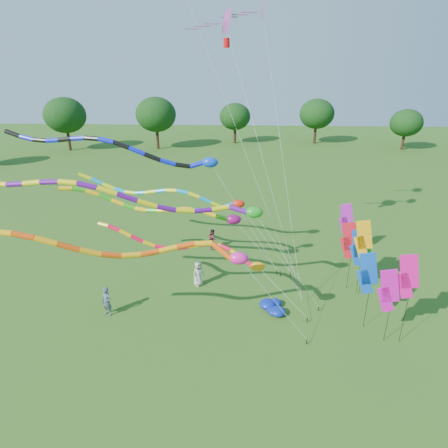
{
  "coord_description": "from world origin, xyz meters",
  "views": [
    {
      "loc": [
        -1.19,
        -15.1,
        13.2
      ],
      "look_at": [
        -2.21,
        4.93,
        4.8
      ],
      "focal_mm": 30.0,
      "sensor_mm": 36.0,
      "label": 1
    }
  ],
  "objects_px": {
    "blue_nylon_heap": "(271,308)",
    "person_c": "(213,239)",
    "person_b": "(107,302)",
    "tube_kite_orange": "(141,249)",
    "tube_kite_red": "(200,250)",
    "person_a": "(198,274)"
  },
  "relations": [
    {
      "from": "person_b",
      "to": "tube_kite_orange",
      "type": "bearing_deg",
      "value": -19.75
    },
    {
      "from": "tube_kite_orange",
      "to": "person_a",
      "type": "relative_size",
      "value": 8.56
    },
    {
      "from": "tube_kite_red",
      "to": "person_c",
      "type": "relative_size",
      "value": 7.23
    },
    {
      "from": "blue_nylon_heap",
      "to": "person_a",
      "type": "xyz_separation_m",
      "value": [
        -4.56,
        2.62,
        0.63
      ]
    },
    {
      "from": "tube_kite_red",
      "to": "person_b",
      "type": "relative_size",
      "value": 6.58
    },
    {
      "from": "tube_kite_red",
      "to": "blue_nylon_heap",
      "type": "distance_m",
      "value": 5.42
    },
    {
      "from": "tube_kite_orange",
      "to": "tube_kite_red",
      "type": "bearing_deg",
      "value": 56.52
    },
    {
      "from": "person_c",
      "to": "tube_kite_orange",
      "type": "bearing_deg",
      "value": 153.68
    },
    {
      "from": "tube_kite_red",
      "to": "person_a",
      "type": "distance_m",
      "value": 3.64
    },
    {
      "from": "person_c",
      "to": "tube_kite_red",
      "type": "bearing_deg",
      "value": 162.99
    },
    {
      "from": "blue_nylon_heap",
      "to": "person_c",
      "type": "height_order",
      "value": "person_c"
    },
    {
      "from": "tube_kite_red",
      "to": "person_a",
      "type": "height_order",
      "value": "tube_kite_red"
    },
    {
      "from": "blue_nylon_heap",
      "to": "person_a",
      "type": "height_order",
      "value": "person_a"
    },
    {
      "from": "blue_nylon_heap",
      "to": "person_c",
      "type": "relative_size",
      "value": 1.15
    },
    {
      "from": "tube_kite_orange",
      "to": "person_a",
      "type": "height_order",
      "value": "tube_kite_orange"
    },
    {
      "from": "tube_kite_orange",
      "to": "blue_nylon_heap",
      "type": "relative_size",
      "value": 7.92
    },
    {
      "from": "person_b",
      "to": "person_c",
      "type": "distance_m",
      "value": 10.39
    },
    {
      "from": "tube_kite_orange",
      "to": "blue_nylon_heap",
      "type": "distance_m",
      "value": 9.26
    },
    {
      "from": "blue_nylon_heap",
      "to": "person_b",
      "type": "xyz_separation_m",
      "value": [
        -9.42,
        -0.83,
        0.65
      ]
    },
    {
      "from": "person_b",
      "to": "blue_nylon_heap",
      "type": "bearing_deg",
      "value": 29.35
    },
    {
      "from": "person_b",
      "to": "tube_kite_red",
      "type": "bearing_deg",
      "value": 37.03
    },
    {
      "from": "tube_kite_red",
      "to": "person_a",
      "type": "xyz_separation_m",
      "value": [
        -0.4,
        2.26,
        -2.83
      ]
    }
  ]
}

